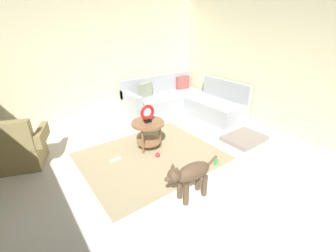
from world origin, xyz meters
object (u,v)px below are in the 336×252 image
object	(u,v)px
armchair	(20,149)
side_table	(148,128)
dog	(190,175)
sectional_couch	(182,102)
torus_sculpture	(147,113)
dog_toy_rope	(115,160)
dog_toy_ball	(158,155)
dog_toy_bone	(216,162)
dog_bed_mat	(244,138)

from	to	relation	value
armchair	side_table	size ratio (longest dim) A/B	1.60
dog	side_table	bearing A→B (deg)	-6.37
sectional_couch	side_table	xyz separation A→B (m)	(-1.71, -1.06, 0.13)
torus_sculpture	dog	bearing A→B (deg)	-100.26
armchair	dog_toy_rope	world-z (taller)	armchair
dog	dog_toy_ball	world-z (taller)	dog
side_table	dog_toy_ball	bearing A→B (deg)	-96.44
sectional_couch	dog_toy_bone	world-z (taller)	sectional_couch
dog_toy_ball	sectional_couch	bearing A→B (deg)	38.76
armchair	torus_sculpture	distance (m)	2.12
armchair	dog_toy_bone	distance (m)	3.20
armchair	torus_sculpture	bearing A→B (deg)	0.08
torus_sculpture	dog	size ratio (longest dim) A/B	0.38
dog_toy_ball	dog	bearing A→B (deg)	-101.48
armchair	dog	bearing A→B (deg)	-31.14
dog_toy_ball	dog_toy_bone	xyz separation A→B (m)	(0.68, -0.75, -0.01)
dog	dog_toy_rope	size ratio (longest dim) A/B	4.62
dog_toy_ball	dog_bed_mat	bearing A→B (deg)	-17.01
dog_toy_ball	dog_toy_rope	size ratio (longest dim) A/B	0.48
torus_sculpture	dog_toy_rope	world-z (taller)	torus_sculpture
dog_toy_rope	dog_toy_ball	bearing A→B (deg)	-27.28
side_table	dog_toy_ball	size ratio (longest dim) A/B	6.82
sectional_couch	dog	xyz separation A→B (m)	(-1.97, -2.49, 0.09)
dog_bed_mat	dog_toy_rope	world-z (taller)	dog_bed_mat
torus_sculpture	dog_toy_ball	size ratio (longest dim) A/B	3.71
dog_bed_mat	dog_toy_bone	world-z (taller)	dog_bed_mat
dog	dog_toy_rope	bearing A→B (deg)	20.76
side_table	dog_toy_rope	world-z (taller)	side_table
sectional_couch	dog_toy_ball	distance (m)	2.26
dog	dog_toy_ball	distance (m)	1.15
sectional_couch	dog	distance (m)	3.18
dog	armchair	bearing A→B (deg)	41.65
armchair	dog_toy_ball	size ratio (longest dim) A/B	10.94
side_table	dog_toy_bone	distance (m)	1.33
side_table	dog_toy_bone	bearing A→B (deg)	-59.83
side_table	armchair	bearing A→B (deg)	158.98
sectional_couch	dog_toy_bone	size ratio (longest dim) A/B	12.50
armchair	dog	xyz separation A→B (m)	(1.69, -2.18, 0.05)
dog_toy_ball	dog_toy_rope	xyz separation A→B (m)	(-0.65, 0.33, -0.02)
dog_toy_rope	dog_toy_bone	size ratio (longest dim) A/B	1.02
armchair	torus_sculpture	size ratio (longest dim) A/B	2.95
armchair	dog_toy_rope	xyz separation A→B (m)	(1.26, -0.76, -0.30)
torus_sculpture	dog_toy_bone	size ratio (longest dim) A/B	1.81
side_table	sectional_couch	bearing A→B (deg)	31.66
sectional_couch	dog_toy_ball	xyz separation A→B (m)	(-1.75, -1.41, -0.24)
torus_sculpture	dog_toy_rope	bearing A→B (deg)	-178.65
dog_toy_bone	dog_toy_ball	bearing A→B (deg)	132.12
dog_toy_rope	dog_toy_bone	world-z (taller)	dog_toy_bone
torus_sculpture	dog_bed_mat	size ratio (longest dim) A/B	0.41
dog_toy_rope	armchair	bearing A→B (deg)	148.74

